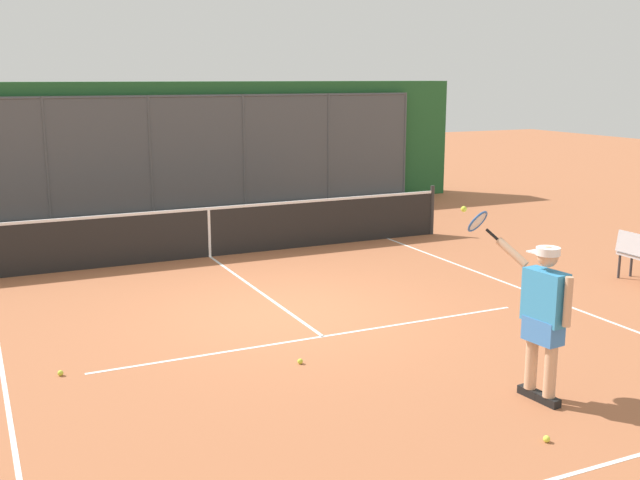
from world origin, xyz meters
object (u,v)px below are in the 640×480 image
object	(u,v)px
tennis_ball_by_sideline	(60,373)
tennis_ball_near_baseline	(547,439)
tennis_ball_mid_court	(300,361)
tennis_player	(542,311)

from	to	relation	value
tennis_ball_by_sideline	tennis_ball_near_baseline	bearing A→B (deg)	137.23
tennis_ball_by_sideline	tennis_ball_mid_court	distance (m)	2.78
tennis_player	tennis_ball_by_sideline	distance (m)	5.44
tennis_player	tennis_ball_near_baseline	distance (m)	1.37
tennis_player	tennis_ball_by_sideline	bearing A→B (deg)	51.49
tennis_player	tennis_ball_near_baseline	bearing A→B (deg)	138.03
tennis_player	tennis_ball_mid_court	distance (m)	2.92
tennis_player	tennis_ball_by_sideline	size ratio (longest dim) A/B	29.89
tennis_player	tennis_ball_by_sideline	xyz separation A→B (m)	(4.53, -2.86, -0.95)
tennis_ball_near_baseline	tennis_ball_mid_court	size ratio (longest dim) A/B	1.00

